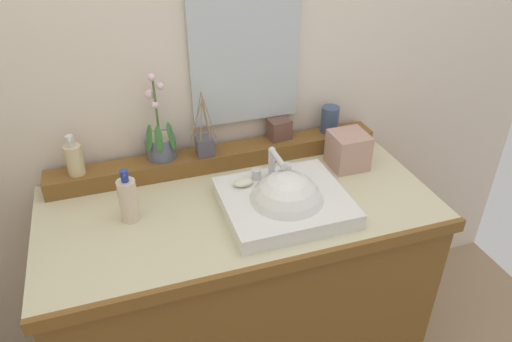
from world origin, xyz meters
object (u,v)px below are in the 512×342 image
Objects in this scene: sink_basin at (286,206)px; soap_dispenser at (74,159)px; soap_bar at (243,182)px; lotion_bottle at (128,199)px; tissue_box at (348,150)px; potted_plant at (160,141)px; reed_diffuser at (205,145)px; trinket_box at (279,129)px; tumbler_cup at (330,119)px.

soap_dispenser is at bearing 151.55° from sink_basin.
lotion_bottle reaches higher than soap_bar.
sink_basin is 2.98× the size of tissue_box.
tissue_box is at bearing 30.66° from sink_basin.
potted_plant is 1.74× the size of lotion_bottle.
reed_diffuser is at bearing 36.30° from lotion_bottle.
soap_bar is 0.34m from trinket_box.
lotion_bottle reaches higher than trinket_box.
soap_bar is at bearing -0.72° from lotion_bottle.
lotion_bottle is at bearing -119.84° from potted_plant.
sink_basin is at bearing -60.49° from reed_diffuser.
soap_dispenser is at bearing -179.21° from tumbler_cup.
soap_dispenser reaches higher than trinket_box.
soap_bar is at bearing 135.10° from sink_basin.
potted_plant is at bearing 168.38° from reed_diffuser.
tissue_box is (0.32, 0.19, 0.05)m from sink_basin.
sink_basin is 1.63× the size of reed_diffuser.
tumbler_cup is at bearing 29.68° from soap_bar.
soap_bar is 0.52× the size of tissue_box.
soap_dispenser is at bearing 155.97° from soap_bar.
soap_bar is at bearing -169.43° from tissue_box.
reed_diffuser reaches higher than tumbler_cup.
reed_diffuser is at bearing -177.26° from tumbler_cup.
trinket_box is at bearing 0.16° from potted_plant.
tumbler_cup is (0.96, 0.01, -0.01)m from soap_dispenser.
potted_plant is 0.66m from tumbler_cup.
reed_diffuser is at bearing -11.62° from potted_plant.
soap_bar is at bearing -138.24° from trinket_box.
trinket_box is 0.65m from lotion_bottle.
sink_basin reaches higher than trinket_box.
trinket_box is at bearing 6.19° from reed_diffuser.
reed_diffuser reaches higher than tissue_box.
soap_dispenser is at bearing 123.22° from lotion_bottle.
potted_plant is (-0.23, 0.25, 0.06)m from soap_bar.
sink_basin reaches higher than tissue_box.
potted_plant reaches higher than tumbler_cup.
reed_diffuser is 0.30m from trinket_box.
tissue_box is at bearing -14.64° from potted_plant.
tumbler_cup is 0.57× the size of lotion_bottle.
soap_dispenser is 0.45m from reed_diffuser.
reed_diffuser is 0.37m from lotion_bottle.
sink_basin is 4.94× the size of trinket_box.
sink_basin is 1.26× the size of potted_plant.
tumbler_cup is at bearing 2.74° from reed_diffuser.
tissue_box reaches higher than soap_bar.
tumbler_cup is 0.42× the size of reed_diffuser.
reed_diffuser reaches higher than lotion_bottle.
tissue_box is at bearing -46.95° from trinket_box.
reed_diffuser is at bearing 179.29° from trinket_box.
soap_dispenser is (-0.52, 0.23, 0.06)m from soap_bar.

